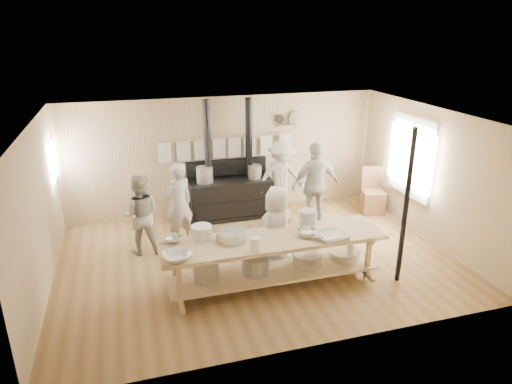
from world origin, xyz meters
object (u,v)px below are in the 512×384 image
(cook_far_left, at_px, (179,204))
(prep_table, at_px, (273,257))
(cook_center, at_px, (277,229))
(roasting_pan, at_px, (334,237))
(stove, at_px, (230,194))
(cook_left, at_px, (140,215))
(cook_right, at_px, (315,185))
(chair, at_px, (373,199))
(cook_by_window, at_px, (281,179))

(cook_far_left, bearing_deg, prep_table, 96.90)
(cook_center, bearing_deg, roasting_pan, 97.90)
(stove, bearing_deg, cook_left, -147.94)
(cook_left, height_order, roasting_pan, cook_left)
(stove, relative_size, cook_right, 1.44)
(cook_far_left, distance_m, cook_right, 2.85)
(cook_right, xyz_separation_m, chair, (1.56, 0.28, -0.60))
(prep_table, xyz_separation_m, cook_left, (-1.97, 1.79, 0.24))
(cook_center, bearing_deg, cook_far_left, -72.91)
(chair, bearing_deg, cook_center, -131.88)
(cook_far_left, bearing_deg, cook_by_window, 173.42)
(stove, xyz_separation_m, cook_center, (0.25, -2.49, 0.23))
(cook_by_window, bearing_deg, chair, -14.45)
(stove, relative_size, prep_table, 0.72)
(stove, bearing_deg, cook_center, -84.37)
(cook_center, relative_size, cook_right, 0.83)
(cook_center, height_order, cook_by_window, cook_by_window)
(cook_center, distance_m, chair, 3.45)
(stove, distance_m, cook_by_window, 1.18)
(cook_right, bearing_deg, stove, -36.10)
(cook_far_left, relative_size, cook_center, 1.09)
(stove, bearing_deg, prep_table, -90.04)
(cook_right, bearing_deg, cook_far_left, -2.74)
(prep_table, height_order, cook_far_left, cook_far_left)
(cook_right, bearing_deg, cook_left, -0.49)
(stove, bearing_deg, cook_right, -31.65)
(stove, height_order, chair, stove)
(prep_table, xyz_separation_m, cook_center, (0.25, 0.53, 0.23))
(prep_table, xyz_separation_m, cook_by_window, (1.10, 2.76, 0.34))
(roasting_pan, bearing_deg, cook_right, 73.41)
(cook_left, xyz_separation_m, cook_by_window, (3.07, 0.97, 0.09))
(cook_center, bearing_deg, prep_table, 35.54)
(roasting_pan, bearing_deg, cook_far_left, 133.21)
(cook_left, height_order, cook_by_window, cook_by_window)
(stove, xyz_separation_m, cook_left, (-1.97, -1.23, 0.24))
(cook_far_left, bearing_deg, stove, -164.93)
(prep_table, height_order, chair, chair)
(cook_by_window, bearing_deg, roasting_pan, -96.21)
(cook_center, xyz_separation_m, roasting_pan, (0.65, -0.86, 0.14))
(chair, bearing_deg, cook_left, -157.51)
(prep_table, distance_m, cook_right, 2.61)
(prep_table, relative_size, cook_right, 2.00)
(stove, bearing_deg, cook_far_left, -139.30)
(cook_by_window, xyz_separation_m, chair, (2.06, -0.44, -0.55))
(prep_table, bearing_deg, roasting_pan, -20.20)
(prep_table, xyz_separation_m, cook_right, (1.60, 2.03, 0.38))
(cook_right, xyz_separation_m, cook_by_window, (-0.50, 0.73, -0.05))
(stove, distance_m, cook_left, 2.33)
(stove, height_order, roasting_pan, stove)
(cook_by_window, bearing_deg, cook_far_left, -163.34)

